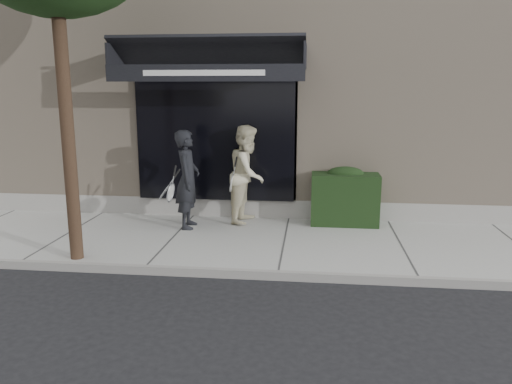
# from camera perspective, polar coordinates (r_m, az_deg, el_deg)

# --- Properties ---
(ground) EXTENTS (80.00, 80.00, 0.00)m
(ground) POSITION_cam_1_polar(r_m,az_deg,el_deg) (8.87, 3.26, -6.26)
(ground) COLOR black
(ground) RESTS_ON ground
(sidewalk) EXTENTS (20.00, 3.00, 0.12)m
(sidewalk) POSITION_cam_1_polar(r_m,az_deg,el_deg) (8.85, 3.27, -5.89)
(sidewalk) COLOR #9A9A95
(sidewalk) RESTS_ON ground
(curb) EXTENTS (20.00, 0.10, 0.14)m
(curb) POSITION_cam_1_polar(r_m,az_deg,el_deg) (7.39, 2.55, -9.48)
(curb) COLOR gray
(curb) RESTS_ON ground
(building_facade) EXTENTS (14.30, 8.04, 5.64)m
(building_facade) POSITION_cam_1_polar(r_m,az_deg,el_deg) (13.38, 4.64, 11.76)
(building_facade) COLOR #BBA78F
(building_facade) RESTS_ON ground
(hedge) EXTENTS (1.30, 0.70, 1.14)m
(hedge) POSITION_cam_1_polar(r_m,az_deg,el_deg) (9.91, 10.10, -0.54)
(hedge) COLOR black
(hedge) RESTS_ON sidewalk
(pedestrian_front) EXTENTS (0.72, 0.88, 1.87)m
(pedestrian_front) POSITION_cam_1_polar(r_m,az_deg,el_deg) (9.50, -7.85, 1.42)
(pedestrian_front) COLOR black
(pedestrian_front) RESTS_ON sidewalk
(pedestrian_back) EXTENTS (0.88, 1.05, 1.92)m
(pedestrian_back) POSITION_cam_1_polar(r_m,az_deg,el_deg) (9.84, -0.96, 2.07)
(pedestrian_back) COLOR beige
(pedestrian_back) RESTS_ON sidewalk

